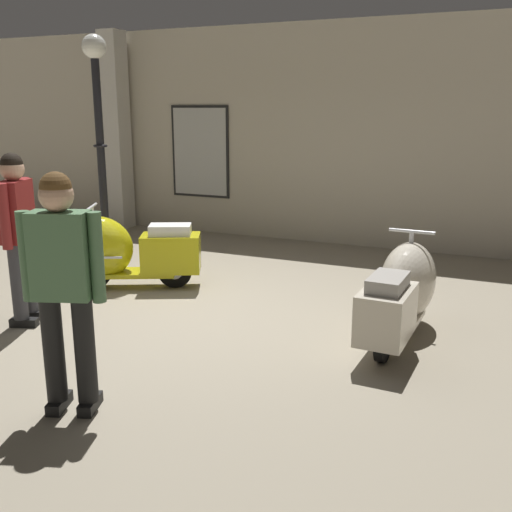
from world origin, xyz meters
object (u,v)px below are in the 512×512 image
at_px(scooter_1, 402,291).
at_px(lamppost, 99,128).
at_px(visitor_1, 18,227).
at_px(scooter_0, 120,251).
at_px(visitor_0, 63,278).

relative_size(scooter_1, lamppost, 0.53).
xyz_separation_m(lamppost, visitor_1, (0.91, -2.49, -0.84)).
bearing_deg(lamppost, visitor_1, -69.94).
distance_m(scooter_0, scooter_1, 3.34).
xyz_separation_m(scooter_1, visitor_1, (-3.51, -1.13, 0.53)).
height_order(scooter_0, visitor_0, visitor_0).
bearing_deg(lamppost, visitor_0, -55.67).
bearing_deg(visitor_0, visitor_1, 33.36).
height_order(scooter_1, visitor_1, visitor_1).
relative_size(scooter_0, lamppost, 0.55).
height_order(scooter_1, visitor_0, visitor_0).
bearing_deg(visitor_1, scooter_0, 62.74).
bearing_deg(visitor_1, scooter_1, -2.30).
xyz_separation_m(scooter_0, visitor_0, (1.46, -2.58, 0.53)).
relative_size(scooter_0, visitor_0, 0.98).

